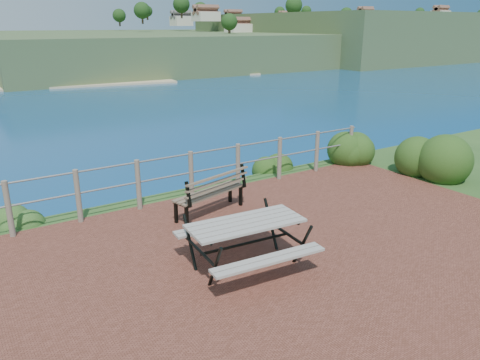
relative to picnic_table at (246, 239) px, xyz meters
name	(u,v)px	position (x,y,z in m)	size (l,w,h in m)	color
ground	(293,263)	(0.68, -0.30, -0.46)	(10.00, 7.00, 0.12)	brown
safety_railing	(191,172)	(0.68, 3.05, 0.11)	(9.40, 0.10, 1.00)	#6B5B4C
distant_bay	(304,34)	(173.75, 202.30, -1.99)	(290.00, 232.36, 24.00)	#365128
picnic_table	(246,239)	(0.00, 0.00, 0.00)	(1.76, 1.48, 0.72)	#A0988F
park_bench	(209,186)	(0.56, 2.07, 0.12)	(1.60, 0.77, 0.87)	brown
shrub_right_front	(435,176)	(6.29, 1.20, -0.46)	(1.30, 1.30, 1.85)	#254916
shrub_right_edge	(350,161)	(5.54, 3.25, -0.46)	(0.99, 0.99, 1.42)	#254916
shrub_lip_west	(15,223)	(-2.65, 3.67, -0.46)	(0.73, 0.73, 0.46)	#274F1D
shrub_lip_east	(276,171)	(3.31, 3.61, -0.46)	(0.87, 0.87, 0.65)	#254916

